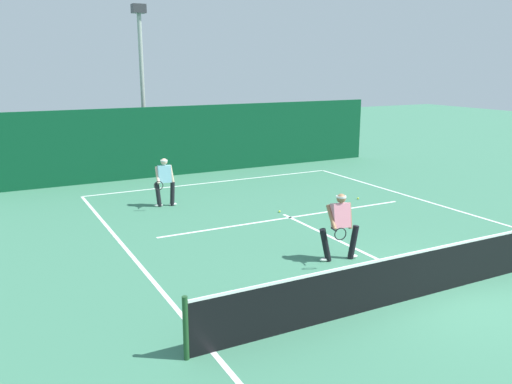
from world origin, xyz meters
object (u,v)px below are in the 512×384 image
object	(u,v)px
tennis_ball_extra	(358,198)
light_pole	(142,70)
player_far	(165,180)
tennis_ball	(280,211)
player_near	(340,224)

from	to	relation	value
tennis_ball_extra	light_pole	distance (m)	10.73
tennis_ball_extra	player_far	bearing A→B (deg)	160.26
player_far	tennis_ball	bearing A→B (deg)	150.52
player_near	light_pole	xyz separation A→B (m)	(-0.87, 12.94, 3.41)
player_near	tennis_ball	size ratio (longest dim) A/B	24.49
tennis_ball	tennis_ball_extra	world-z (taller)	same
player_near	tennis_ball_extra	distance (m)	6.08
player_near	player_far	distance (m)	6.95
tennis_ball	light_pole	size ratio (longest dim) A/B	0.01
player_near	light_pole	size ratio (longest dim) A/B	0.23
player_near	tennis_ball_extra	xyz separation A→B (m)	(4.08, 4.43, -0.85)
tennis_ball_extra	tennis_ball	bearing A→B (deg)	-176.57
tennis_ball	tennis_ball_extra	size ratio (longest dim) A/B	1.00
player_far	light_pole	world-z (taller)	light_pole
player_near	light_pole	distance (m)	13.41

